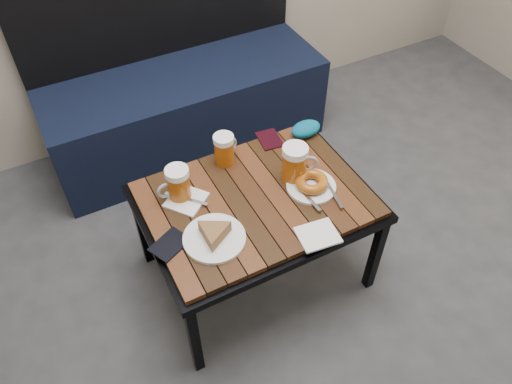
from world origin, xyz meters
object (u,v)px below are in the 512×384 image
beer_mug_centre (225,149)px  beer_mug_left (178,184)px  beer_mug_right (295,163)px  passport_burgundy (270,139)px  knit_pouch (306,129)px  bench (184,101)px  plate_bagel (312,184)px  plate_pie (214,235)px  cafe_table (256,205)px  passport_navy (170,244)px

beer_mug_centre → beer_mug_left: bearing=175.5°
beer_mug_centre → beer_mug_right: 0.28m
passport_burgundy → knit_pouch: (0.15, -0.04, 0.03)m
bench → beer_mug_centre: (-0.09, -0.71, 0.26)m
bench → plate_bagel: bearing=-82.3°
knit_pouch → beer_mug_right: bearing=-130.9°
bench → beer_mug_right: size_ratio=9.09×
plate_pie → plate_bagel: 0.43m
beer_mug_centre → cafe_table: bearing=-112.9°
cafe_table → beer_mug_right: beer_mug_right is taller
beer_mug_centre → plate_bagel: 0.36m
knit_pouch → beer_mug_centre: bearing=179.1°
cafe_table → beer_mug_centre: size_ratio=6.52×
passport_burgundy → knit_pouch: 0.16m
passport_burgundy → beer_mug_left: bearing=-156.7°
beer_mug_centre → passport_navy: beer_mug_centre is taller
plate_pie → bench: bearing=74.5°
passport_navy → knit_pouch: knit_pouch is taller
cafe_table → plate_bagel: size_ratio=3.45×
knit_pouch → plate_pie: bearing=-149.7°
beer_mug_left → plate_pie: bearing=98.6°
beer_mug_left → plate_pie: beer_mug_left is taller
bench → plate_pie: (-0.29, -1.04, 0.22)m
beer_mug_centre → passport_navy: size_ratio=1.03×
beer_mug_right → plate_bagel: size_ratio=0.63×
passport_burgundy → beer_mug_right: bearing=-88.5°
beer_mug_right → passport_burgundy: (0.02, 0.24, -0.07)m
cafe_table → plate_pie: 0.25m
beer_mug_right → knit_pouch: 0.27m
passport_navy → passport_burgundy: bearing=94.1°
plate_pie → plate_bagel: bearing=7.5°
beer_mug_centre → passport_navy: (-0.34, -0.29, -0.06)m
cafe_table → knit_pouch: bearing=32.5°
plate_pie → passport_navy: plate_pie is taller
beer_mug_centre → passport_burgundy: bearing=-18.9°
beer_mug_left → cafe_table: bearing=153.4°
bench → passport_navy: size_ratio=11.15×
beer_mug_left → knit_pouch: 0.61m
knit_pouch → cafe_table: bearing=-147.5°
bench → beer_mug_centre: 0.76m
beer_mug_right → plate_pie: size_ratio=0.71×
cafe_table → beer_mug_centre: (-0.02, 0.23, 0.11)m
bench → plate_pie: size_ratio=6.49×
plate_pie → passport_burgundy: 0.56m
cafe_table → passport_burgundy: size_ratio=7.04×
bench → passport_navy: bench is taller
plate_pie → passport_burgundy: bearing=41.5°
plate_pie → knit_pouch: 0.66m
bench → knit_pouch: size_ratio=10.55×
beer_mug_left → passport_burgundy: size_ratio=1.16×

